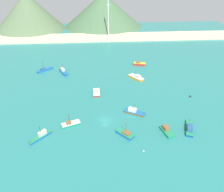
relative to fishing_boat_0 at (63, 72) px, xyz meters
name	(u,v)px	position (x,y,z in m)	size (l,w,h in m)	color
ground	(103,86)	(22.03, -16.85, -1.23)	(260.00, 280.00, 0.50)	teal
fishing_boat_0	(63,72)	(0.00, 0.00, 0.00)	(6.19, 9.15, 5.29)	#1E5BA8
fishing_boat_1	(45,70)	(-11.52, 4.13, -0.29)	(8.95, 7.94, 6.36)	#1E5BA8
fishing_boat_2	(134,112)	(34.43, -42.49, -0.18)	(9.13, 6.70, 4.62)	brown
fishing_boat_3	(167,131)	(44.71, -55.88, -0.11)	(4.39, 7.29, 2.48)	#198466
fishing_boat_4	(139,64)	(45.87, 8.58, -0.05)	(7.82, 4.51, 2.47)	red
fishing_boat_5	(190,128)	(53.90, -55.02, -0.13)	(5.79, 9.90, 2.34)	#14478C
fishing_boat_6	(96,92)	(18.75, -24.96, -0.16)	(3.45, 7.33, 2.29)	red
fishing_boat_7	(136,77)	(40.86, -10.19, -0.10)	(8.11, 9.24, 2.59)	orange
fishing_boat_8	(71,124)	(8.31, -48.79, -0.32)	(7.70, 5.09, 5.63)	#198466
fishing_boat_9	(125,134)	(29.01, -56.34, -0.20)	(6.81, 7.02, 6.50)	#1E5BA8
fishing_boat_10	(41,136)	(-1.85, -55.38, -0.12)	(7.53, 7.73, 5.03)	#1E5BA8
buoy_0	(144,151)	(34.23, -64.90, -0.87)	(0.63, 0.63, 0.63)	silver
buoy_1	(190,96)	(63.37, -31.17, -0.79)	(1.06, 1.06, 1.06)	#232328
beach_strip	(99,37)	(22.03, 68.38, -0.38)	(247.00, 23.81, 1.20)	beige
hill_west	(28,12)	(-42.09, 101.96, 15.20)	(64.52, 64.52, 32.36)	#56704C
hill_central	(103,10)	(27.41, 110.47, 14.32)	(75.83, 75.83, 30.59)	#476B47
radio_tower	(108,17)	(30.17, 70.27, 15.30)	(3.19, 2.55, 31.91)	silver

